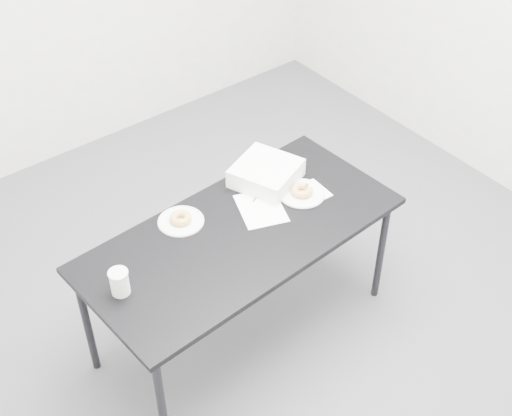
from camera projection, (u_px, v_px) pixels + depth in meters
floor at (251, 331)px, 3.67m from camera, size 4.00×4.00×0.00m
table at (241, 240)px, 3.27m from camera, size 1.53×0.79×0.68m
scorecard at (261, 208)px, 3.36m from camera, size 0.28×0.31×0.00m
logo_patch at (261, 192)px, 3.45m from camera, size 0.05×0.05×0.00m
pen at (259, 194)px, 3.43m from camera, size 0.11×0.05×0.01m
napkin at (311, 193)px, 3.44m from camera, size 0.16×0.16×0.00m
plate_near at (302, 194)px, 3.43m from camera, size 0.22×0.22×0.01m
donut_near at (302, 190)px, 3.42m from camera, size 0.12×0.12×0.04m
plate_far at (181, 221)px, 3.29m from camera, size 0.21×0.21×0.01m
donut_far at (181, 218)px, 3.27m from camera, size 0.12×0.12×0.03m
coffee_cup at (120, 282)px, 2.92m from camera, size 0.08×0.08×0.12m
cup_lid at (264, 182)px, 3.50m from camera, size 0.08×0.08×0.01m
bakery_box at (266, 173)px, 3.48m from camera, size 0.37×0.37×0.10m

